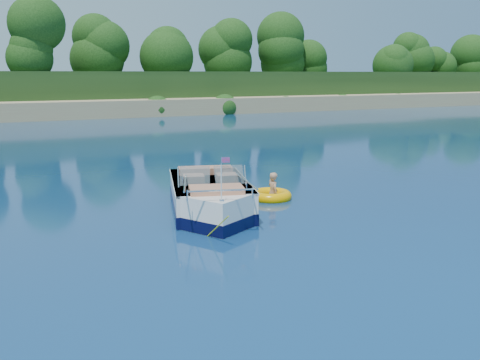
{
  "coord_description": "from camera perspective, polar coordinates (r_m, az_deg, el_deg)",
  "views": [
    {
      "loc": [
        -5.47,
        -11.88,
        3.81
      ],
      "look_at": [
        1.06,
        1.39,
        0.85
      ],
      "focal_mm": 40.0,
      "sensor_mm": 36.0,
      "label": 1
    }
  ],
  "objects": [
    {
      "name": "boy",
      "position": [
        16.51,
        3.47,
        -2.04
      ],
      "size": [
        0.35,
        0.74,
        1.42
      ],
      "primitive_type": "imported",
      "rotation": [
        0.0,
        -0.17,
        1.53
      ],
      "color": "tan",
      "rests_on": "ground"
    },
    {
      "name": "ground",
      "position": [
        13.62,
        -1.44,
        -4.92
      ],
      "size": [
        160.0,
        160.0,
        0.0
      ],
      "primitive_type": "plane",
      "color": "#091E45",
      "rests_on": "ground"
    },
    {
      "name": "motorboat",
      "position": [
        14.82,
        -3.11,
        -2.09
      ],
      "size": [
        3.13,
        5.7,
        1.95
      ],
      "rotation": [
        0.0,
        0.0,
        -0.29
      ],
      "color": "white",
      "rests_on": "ground"
    },
    {
      "name": "treeline",
      "position": [
        53.21,
        -20.77,
        12.46
      ],
      "size": [
        150.0,
        7.12,
        8.19
      ],
      "color": "black",
      "rests_on": "ground"
    },
    {
      "name": "tow_tube",
      "position": [
        16.54,
        3.27,
        -1.7
      ],
      "size": [
        1.44,
        1.44,
        0.35
      ],
      "rotation": [
        0.0,
        0.0,
        0.1
      ],
      "color": "#FFAB00",
      "rests_on": "ground"
    },
    {
      "name": "shoreline",
      "position": [
        75.91,
        -22.31,
        8.33
      ],
      "size": [
        170.0,
        59.0,
        6.0
      ],
      "color": "tan",
      "rests_on": "ground"
    }
  ]
}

